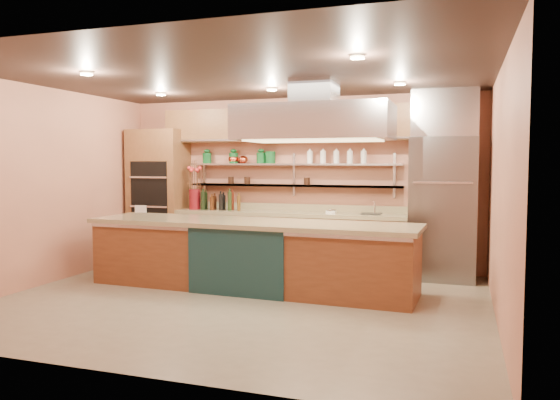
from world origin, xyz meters
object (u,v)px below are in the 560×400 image
(flower_vase, at_px, (195,199))
(green_canister, at_px, (270,157))
(copper_kettle, at_px, (243,160))
(kitchen_scale, at_px, (331,211))
(island, at_px, (250,255))
(refrigerator, at_px, (443,209))

(flower_vase, height_order, green_canister, green_canister)
(copper_kettle, bearing_deg, green_canister, 0.00)
(kitchen_scale, bearing_deg, island, -141.44)
(refrigerator, distance_m, copper_kettle, 3.36)
(island, xyz_separation_m, green_canister, (-0.31, 1.71, 1.35))
(island, xyz_separation_m, flower_vase, (-1.61, 1.49, 0.63))
(island, height_order, green_canister, green_canister)
(refrigerator, distance_m, flower_vase, 4.08)
(island, distance_m, flower_vase, 2.28)
(refrigerator, xyz_separation_m, kitchen_scale, (-1.69, 0.01, -0.08))
(island, relative_size, green_canister, 22.45)
(refrigerator, height_order, green_canister, refrigerator)
(kitchen_scale, distance_m, copper_kettle, 1.79)
(kitchen_scale, relative_size, green_canister, 0.74)
(flower_vase, distance_m, kitchen_scale, 2.40)
(island, xyz_separation_m, kitchen_scale, (0.78, 1.49, 0.50))
(refrigerator, xyz_separation_m, island, (-2.47, -1.48, -0.58))
(kitchen_scale, relative_size, copper_kettle, 0.91)
(island, bearing_deg, flower_vase, 139.22)
(copper_kettle, bearing_deg, kitchen_scale, -7.91)
(flower_vase, xyz_separation_m, kitchen_scale, (2.39, 0.00, -0.13))
(kitchen_scale, bearing_deg, flower_vase, 156.25)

